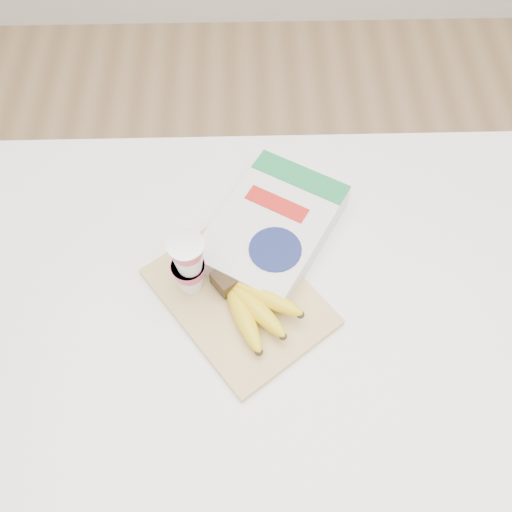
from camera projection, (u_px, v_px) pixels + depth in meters
The scene contains 6 objects.
room at pixel (249, 116), 0.63m from camera, with size 4.00×4.00×4.00m.
table at pixel (253, 382), 1.41m from camera, with size 1.19×0.79×0.89m, color white.
cutting_board at pixel (239, 297), 1.02m from camera, with size 0.23×0.31×0.02m, color #D0B872.
bananas at pixel (251, 304), 0.98m from camera, with size 0.17×0.18×0.06m.
yogurt_stack at pixel (188, 265), 0.96m from camera, with size 0.06×0.06×0.14m.
cereal_box at pixel (272, 228), 1.07m from camera, with size 0.31×0.34×0.06m.
Camera 1 is at (-0.00, -0.46, 1.81)m, focal length 40.00 mm.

